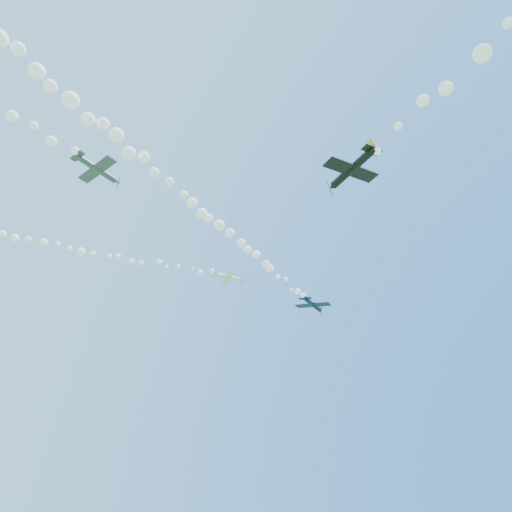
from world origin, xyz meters
TOP-DOWN VIEW (x-y plane):
  - plane_white at (13.74, 14.82)m, footprint 6.58×6.94m
  - smoke_trail_white at (-24.28, 28.35)m, footprint 72.47×27.34m
  - plane_navy at (26.10, 2.45)m, footprint 7.21×7.42m
  - smoke_trail_navy at (-10.98, -8.17)m, footprint 70.10×21.97m
  - plane_grey at (-21.85, -10.77)m, footprint 6.09×6.41m
  - plane_black at (-2.08, -31.06)m, footprint 6.99×6.90m

SIDE VIEW (x-z plane):
  - plane_black at x=-2.08m, z-range 34.82..37.12m
  - plane_grey at x=-21.85m, z-range 39.70..41.33m
  - smoke_trail_navy at x=-10.98m, z-range 45.52..48.37m
  - plane_navy at x=26.10m, z-range 45.99..48.33m
  - smoke_trail_white at x=-24.28m, z-range 53.78..56.62m
  - plane_white at x=13.74m, z-range 54.32..56.66m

